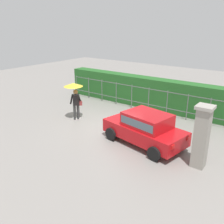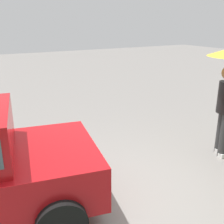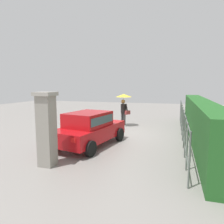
% 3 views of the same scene
% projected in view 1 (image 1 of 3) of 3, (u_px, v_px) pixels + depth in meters
% --- Properties ---
extents(ground_plane, '(40.00, 40.00, 0.00)m').
position_uv_depth(ground_plane, '(111.00, 127.00, 12.97)').
color(ground_plane, gray).
extents(car, '(3.95, 2.41, 1.48)m').
position_uv_depth(car, '(145.00, 127.00, 10.87)').
color(car, '#B71116').
rests_on(car, ground).
extents(pedestrian, '(1.03, 1.03, 2.07)m').
position_uv_depth(pedestrian, '(75.00, 93.00, 13.52)').
color(pedestrian, '#333333').
rests_on(pedestrian, ground).
extents(gate_pillar, '(0.60, 0.60, 2.42)m').
position_uv_depth(gate_pillar, '(202.00, 136.00, 9.00)').
color(gate_pillar, gray).
rests_on(gate_pillar, ground).
extents(fence_section, '(10.87, 0.05, 1.50)m').
position_uv_depth(fence_section, '(140.00, 97.00, 15.28)').
color(fence_section, '#59605B').
rests_on(fence_section, ground).
extents(hedge_row, '(11.82, 0.90, 1.90)m').
position_uv_depth(hedge_row, '(146.00, 92.00, 15.84)').
color(hedge_row, '#235B23').
rests_on(hedge_row, ground).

